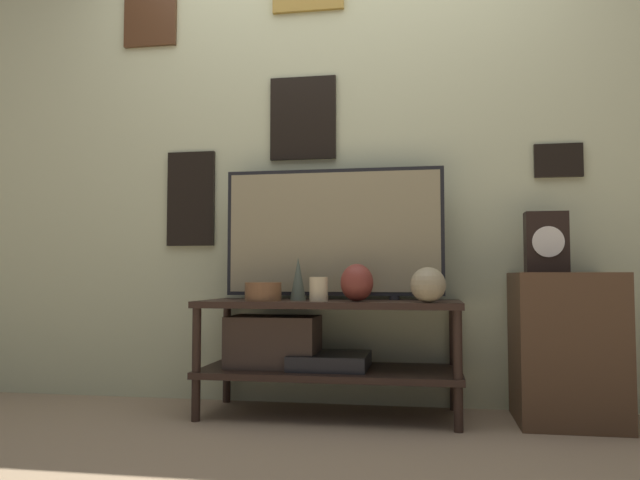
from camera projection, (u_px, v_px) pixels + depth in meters
ground_plane at (320, 430)px, 2.63m from camera, size 12.00×12.00×0.00m
wall_back at (337, 142)px, 3.28m from camera, size 6.40×0.08×2.70m
media_console at (309, 342)px, 2.95m from camera, size 1.21×0.50×0.54m
television at (334, 232)px, 3.07m from camera, size 1.08×0.05×0.64m
vase_urn_stoneware at (357, 283)px, 2.82m from camera, size 0.15×0.13×0.17m
vase_round_glass at (428, 285)px, 2.68m from camera, size 0.15×0.15×0.15m
vase_slim_bronze at (298, 279)px, 2.94m from camera, size 0.08×0.08×0.20m
vase_wide_bowl at (263, 292)px, 2.87m from camera, size 0.17×0.17×0.09m
candle_jar at (319, 289)px, 2.83m from camera, size 0.08×0.08×0.11m
side_table at (566, 347)px, 2.78m from camera, size 0.45×0.44×0.67m
mantel_clock at (546, 242)px, 2.88m from camera, size 0.19×0.11×0.28m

